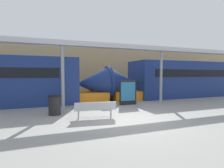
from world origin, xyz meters
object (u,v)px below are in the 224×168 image
object	(u,v)px
support_column_far	(161,77)
support_column_near	(63,77)
bench_near	(95,108)
trash_bin	(55,105)
poster_board	(128,92)
train_left	(184,80)

from	to	relation	value
support_column_far	support_column_near	bearing A→B (deg)	180.00
bench_near	trash_bin	xyz separation A→B (m)	(-1.70, 1.36, 0.02)
poster_board	trash_bin	bearing A→B (deg)	-163.73
train_left	poster_board	bearing A→B (deg)	-160.31
train_left	support_column_near	distance (m)	11.24
bench_near	support_column_near	size ratio (longest dim) A/B	0.52
trash_bin	poster_board	world-z (taller)	poster_board
support_column_near	poster_board	bearing A→B (deg)	-2.92
train_left	support_column_far	size ratio (longest dim) A/B	4.11
bench_near	support_column_far	xyz separation A→B (m)	(5.62, 2.92, 1.36)
bench_near	support_column_near	xyz separation A→B (m)	(-1.18, 2.92, 1.36)
bench_near	support_column_far	size ratio (longest dim) A/B	0.52
trash_bin	bench_near	bearing A→B (deg)	-38.59
support_column_near	trash_bin	bearing A→B (deg)	-108.74
train_left	trash_bin	world-z (taller)	train_left
trash_bin	support_column_far	bearing A→B (deg)	12.00
train_left	support_column_near	bearing A→B (deg)	-168.37
train_left	bench_near	world-z (taller)	train_left
trash_bin	support_column_far	xyz separation A→B (m)	(7.32, 1.56, 1.35)
poster_board	support_column_near	xyz separation A→B (m)	(-4.09, 0.21, 1.02)
trash_bin	poster_board	distance (m)	4.82
train_left	bench_near	size ratio (longest dim) A/B	7.88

